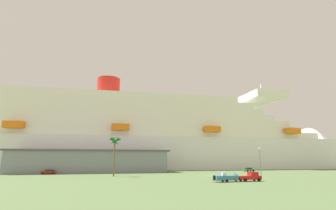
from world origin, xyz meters
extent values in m
plane|color=#567042|center=(0.00, 30.00, 0.00)|extent=(600.00, 600.00, 0.00)
cube|color=white|center=(-5.98, 55.40, 7.86)|extent=(189.53, 33.10, 15.73)
cone|color=white|center=(96.34, 55.58, 8.65)|extent=(26.58, 29.54, 29.49)
cube|color=white|center=(-5.98, 55.40, 17.26)|extent=(166.79, 30.44, 3.07)
cube|color=white|center=(-9.77, 55.39, 20.33)|extent=(155.12, 29.54, 3.07)
cube|color=white|center=(-13.56, 55.39, 23.40)|extent=(149.82, 28.81, 3.07)
cube|color=white|center=(-17.35, 55.38, 26.47)|extent=(140.13, 27.94, 3.07)
cube|color=white|center=(-21.14, 55.37, 29.54)|extent=(135.77, 27.69, 3.07)
cube|color=white|center=(-24.93, 55.37, 32.61)|extent=(131.32, 27.54, 3.07)
cube|color=white|center=(-28.72, 55.36, 35.68)|extent=(122.42, 26.82, 3.07)
cube|color=white|center=(50.86, 55.50, 39.21)|extent=(19.01, 36.08, 4.00)
cylinder|color=red|center=(-34.40, 55.35, 42.03)|extent=(11.82, 11.82, 9.64)
cylinder|color=silver|center=(54.65, 55.50, 43.21)|extent=(0.80, 0.80, 12.00)
cube|color=orange|center=(-72.27, 38.24, 19.41)|extent=(8.01, 3.21, 2.80)
cube|color=orange|center=(-28.06, 38.32, 19.41)|extent=(8.01, 3.21, 2.80)
cube|color=orange|center=(16.15, 38.40, 19.41)|extent=(8.01, 3.21, 2.80)
cube|color=orange|center=(60.37, 38.47, 19.41)|extent=(8.01, 3.21, 2.80)
cube|color=gray|center=(-39.60, 31.35, 4.06)|extent=(58.85, 26.78, 8.12)
cube|color=#4C4C51|center=(-39.60, 31.35, 8.42)|extent=(61.21, 27.85, 0.60)
cube|color=red|center=(1.13, -23.45, 0.85)|extent=(5.74, 2.43, 0.90)
cube|color=red|center=(2.13, -23.38, 1.75)|extent=(2.15, 1.99, 0.90)
cube|color=#26333F|center=(2.80, -23.32, 1.66)|extent=(0.23, 1.68, 0.63)
cylinder|color=black|center=(3.01, -22.31, 0.40)|extent=(0.82, 0.34, 0.80)
cylinder|color=black|center=(3.16, -24.30, 0.40)|extent=(0.82, 0.34, 0.80)
cylinder|color=black|center=(-0.73, -22.60, 0.40)|extent=(0.82, 0.34, 0.80)
cylinder|color=black|center=(-0.58, -24.59, 0.40)|extent=(0.82, 0.34, 0.80)
cube|color=#595960|center=(-5.20, -23.95, 0.47)|extent=(6.30, 2.38, 0.16)
cube|color=#595960|center=(-1.57, -23.66, 0.47)|extent=(2.02, 0.28, 0.10)
cylinder|color=black|center=(-5.57, -22.91, 0.32)|extent=(0.66, 0.27, 0.64)
cylinder|color=black|center=(-5.40, -25.03, 0.32)|extent=(0.66, 0.27, 0.64)
cube|color=teal|center=(-5.20, -23.95, 1.00)|extent=(5.76, 2.55, 0.90)
cone|color=teal|center=(-2.01, -23.70, 1.00)|extent=(1.34, 1.99, 1.91)
cube|color=silver|center=(-5.76, -23.99, 1.80)|extent=(0.88, 1.06, 0.70)
cube|color=black|center=(-8.20, -24.18, 1.00)|extent=(0.40, 0.53, 1.10)
cylinder|color=brown|center=(-30.78, 1.49, 5.29)|extent=(0.49, 0.49, 10.57)
cone|color=#1E6628|center=(-30.38, 1.43, 10.67)|extent=(1.19, 3.14, 2.83)
cone|color=#1E6628|center=(-30.62, 1.86, 10.67)|extent=(3.12, 1.81, 2.80)
cone|color=#1E6628|center=(-30.97, 1.84, 10.67)|extent=(3.30, 2.29, 2.25)
cone|color=#1E6628|center=(-31.18, 1.48, 10.67)|extent=(0.81, 3.39, 2.32)
cone|color=#1E6628|center=(-30.95, 1.13, 10.67)|extent=(3.31, 2.08, 2.40)
cone|color=#1E6628|center=(-30.60, 1.13, 10.67)|extent=(3.40, 2.15, 2.11)
sphere|color=#1E6628|center=(-30.78, 1.49, 10.57)|extent=(1.10, 1.10, 1.10)
cylinder|color=slate|center=(15.12, -5.13, 4.15)|extent=(0.20, 0.20, 8.30)
sphere|color=#F9F2CC|center=(15.12, -5.13, 8.55)|extent=(0.56, 0.56, 0.56)
cube|color=#2D723F|center=(25.51, 21.73, 0.68)|extent=(4.63, 2.43, 0.70)
cube|color=#1E232D|center=(25.29, 21.70, 1.31)|extent=(2.68, 2.00, 0.55)
cylinder|color=black|center=(26.84, 22.85, 0.33)|extent=(0.68, 0.30, 0.66)
cylinder|color=black|center=(27.08, 20.98, 0.33)|extent=(0.68, 0.30, 0.66)
cylinder|color=black|center=(23.94, 22.49, 0.33)|extent=(0.68, 0.30, 0.66)
cylinder|color=black|center=(24.17, 20.61, 0.33)|extent=(0.68, 0.30, 0.66)
cube|color=red|center=(-52.74, 17.59, 0.68)|extent=(4.82, 2.29, 0.70)
cube|color=#1E232D|center=(-52.51, 17.57, 1.31)|extent=(2.75, 1.93, 0.55)
cylinder|color=black|center=(-54.36, 16.77, 0.33)|extent=(0.68, 0.27, 0.66)
cylinder|color=black|center=(-54.20, 18.67, 0.33)|extent=(0.68, 0.27, 0.66)
cylinder|color=black|center=(-51.28, 16.51, 0.33)|extent=(0.68, 0.27, 0.66)
cylinder|color=black|center=(-51.12, 18.41, 0.33)|extent=(0.68, 0.27, 0.66)
camera|label=1|loc=(-31.93, -84.76, 5.39)|focal=28.67mm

